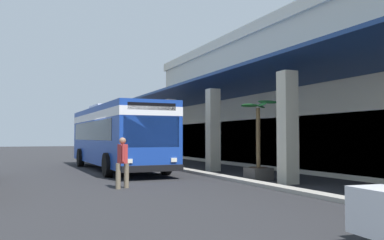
{
  "coord_description": "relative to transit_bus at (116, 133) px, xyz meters",
  "views": [
    {
      "loc": [
        18.42,
        -4.58,
        1.63
      ],
      "look_at": [
        0.99,
        3.07,
        2.44
      ],
      "focal_mm": 38.31,
      "sensor_mm": 36.0,
      "label": 1
    }
  ],
  "objects": [
    {
      "name": "curb_strip",
      "position": [
        2.79,
        2.86,
        -1.79
      ],
      "size": [
        35.21,
        0.5,
        0.12
      ],
      "primitive_type": "cube",
      "color": "#9E998E",
      "rests_on": "ground"
    },
    {
      "name": "transit_bus",
      "position": [
        0.0,
        0.0,
        0.0
      ],
      "size": [
        11.24,
        2.93,
        3.34
      ],
      "color": "#193D9E",
      "rests_on": "ground"
    },
    {
      "name": "pedestrian",
      "position": [
        7.59,
        -1.58,
        -0.94
      ],
      "size": [
        0.66,
        0.47,
        1.63
      ],
      "color": "#726651",
      "rests_on": "ground"
    },
    {
      "name": "potted_palm",
      "position": [
        7.04,
        3.89,
        -1.05
      ],
      "size": [
        1.57,
        1.68,
        3.11
      ],
      "color": "#4C4742",
      "rests_on": "ground"
    },
    {
      "name": "ground",
      "position": [
        2.08,
        7.76,
        -1.85
      ],
      "size": [
        120.0,
        120.0,
        0.0
      ],
      "primitive_type": "plane",
      "color": "#262628"
    },
    {
      "name": "plaza_building",
      "position": [
        2.79,
        12.49,
        2.06
      ],
      "size": [
        29.64,
        14.49,
        7.83
      ],
      "color": "beige",
      "rests_on": "ground"
    }
  ]
}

